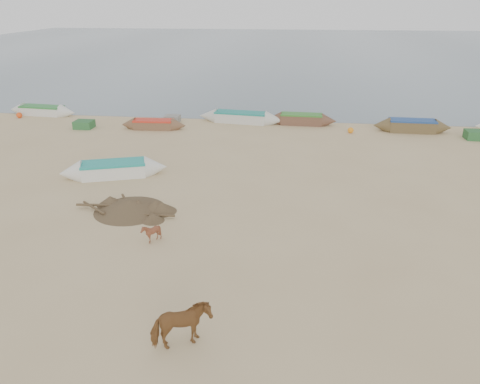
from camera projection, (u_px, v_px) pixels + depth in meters
The scene contains 8 objects.
ground at pixel (228, 252), 18.94m from camera, with size 140.00×140.00×0.00m, color tan.
sea at pixel (286, 48), 94.06m from camera, with size 160.00×160.00×0.00m, color slate.
cow_adult at pixel (181, 326), 13.58m from camera, with size 0.80×1.76×1.48m, color brown.
calf_front at pixel (151, 233), 19.60m from camera, with size 0.70×0.79×0.87m, color brown.
near_canoe at pixel (114, 169), 26.84m from camera, with size 6.04×1.45×0.86m, color silver, non-canonical shape.
debris_pile at pixel (130, 205), 22.57m from camera, with size 3.46×3.46×0.55m, color brown.
waterline_canoes at pixel (269, 120), 37.50m from camera, with size 59.26×5.08×0.95m.
beach_clutter at pixel (320, 127), 35.94m from camera, with size 44.60×3.86×0.64m.
Camera 1 is at (2.46, -16.36, 9.56)m, focal length 35.00 mm.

